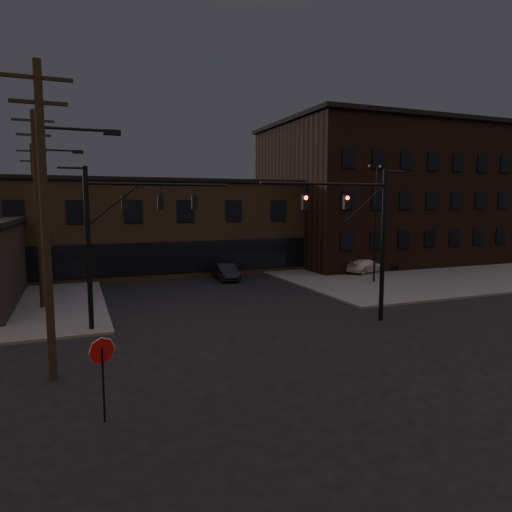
{
  "coord_description": "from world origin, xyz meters",
  "views": [
    {
      "loc": [
        -8.57,
        -15.23,
        6.28
      ],
      "look_at": [
        0.23,
        6.85,
        3.5
      ],
      "focal_mm": 32.0,
      "sensor_mm": 36.0,
      "label": 1
    }
  ],
  "objects_px": {
    "stop_sign": "(102,360)",
    "car_crossing": "(226,272)",
    "traffic_signal_far": "(115,229)",
    "parked_car_lot_a": "(377,263)",
    "parked_car_lot_b": "(365,266)",
    "traffic_signal_near": "(365,229)"
  },
  "relations": [
    {
      "from": "traffic_signal_far",
      "to": "parked_car_lot_a",
      "type": "height_order",
      "value": "traffic_signal_far"
    },
    {
      "from": "traffic_signal_far",
      "to": "parked_car_lot_b",
      "type": "xyz_separation_m",
      "value": [
        21.84,
        10.19,
        -4.25
      ]
    },
    {
      "from": "parked_car_lot_b",
      "to": "car_crossing",
      "type": "height_order",
      "value": "parked_car_lot_b"
    },
    {
      "from": "stop_sign",
      "to": "parked_car_lot_a",
      "type": "distance_m",
      "value": 32.61
    },
    {
      "from": "traffic_signal_far",
      "to": "stop_sign",
      "type": "xyz_separation_m",
      "value": [
        -1.28,
        -9.99,
        -3.17
      ]
    },
    {
      "from": "parked_car_lot_a",
      "to": "car_crossing",
      "type": "distance_m",
      "value": 14.15
    },
    {
      "from": "traffic_signal_near",
      "to": "parked_car_lot_b",
      "type": "height_order",
      "value": "traffic_signal_near"
    },
    {
      "from": "traffic_signal_far",
      "to": "car_crossing",
      "type": "height_order",
      "value": "traffic_signal_far"
    },
    {
      "from": "stop_sign",
      "to": "parked_car_lot_b",
      "type": "distance_m",
      "value": 30.71
    },
    {
      "from": "parked_car_lot_b",
      "to": "car_crossing",
      "type": "relative_size",
      "value": 1.01
    },
    {
      "from": "traffic_signal_near",
      "to": "parked_car_lot_a",
      "type": "xyz_separation_m",
      "value": [
        11.57,
        14.5,
        -4.11
      ]
    },
    {
      "from": "stop_sign",
      "to": "parked_car_lot_b",
      "type": "bearing_deg",
      "value": 41.1
    },
    {
      "from": "traffic_signal_far",
      "to": "stop_sign",
      "type": "distance_m",
      "value": 10.55
    },
    {
      "from": "traffic_signal_far",
      "to": "stop_sign",
      "type": "bearing_deg",
      "value": -97.32
    },
    {
      "from": "traffic_signal_far",
      "to": "parked_car_lot_b",
      "type": "distance_m",
      "value": 24.48
    },
    {
      "from": "traffic_signal_far",
      "to": "parked_car_lot_a",
      "type": "xyz_separation_m",
      "value": [
        23.65,
        11.0,
        -4.19
      ]
    },
    {
      "from": "stop_sign",
      "to": "car_crossing",
      "type": "height_order",
      "value": "stop_sign"
    },
    {
      "from": "parked_car_lot_a",
      "to": "traffic_signal_near",
      "type": "bearing_deg",
      "value": 156.6
    },
    {
      "from": "stop_sign",
      "to": "car_crossing",
      "type": "relative_size",
      "value": 0.6
    },
    {
      "from": "traffic_signal_near",
      "to": "stop_sign",
      "type": "relative_size",
      "value": 3.23
    },
    {
      "from": "traffic_signal_far",
      "to": "parked_car_lot_b",
      "type": "bearing_deg",
      "value": 25.01
    },
    {
      "from": "parked_car_lot_b",
      "to": "stop_sign",
      "type": "bearing_deg",
      "value": 113.37
    }
  ]
}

